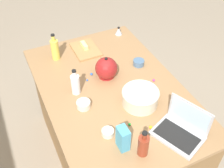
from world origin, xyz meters
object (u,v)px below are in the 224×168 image
butter_stick_left (85,45)px  cutting_board (86,49)px  ramekin_wide (139,63)px  bottle_soy (143,145)px  ramekin_medium (84,104)px  bottle_oil (55,49)px  bottle_vinegar (75,84)px  laptop (181,129)px  candy_bag (123,138)px  kettle (106,68)px  mixing_bowl_large (140,97)px  kitchen_timer (119,31)px  ramekin_small (108,132)px

butter_stick_left → cutting_board: bearing=180.0°
cutting_board → ramekin_wide: bearing=-139.9°
bottle_soy → ramekin_medium: size_ratio=2.01×
bottle_oil → ramekin_wide: 0.72m
cutting_board → bottle_vinegar: bearing=151.2°
cutting_board → laptop: bearing=-168.9°
butter_stick_left → candy_bag: size_ratio=0.65×
bottle_oil → kettle: bottle_oil is taller
bottle_soy → candy_bag: 0.13m
mixing_bowl_large → kitchen_timer: mixing_bowl_large is taller
laptop → candy_bag: size_ratio=2.18×
bottle_soy → kitchen_timer: size_ratio=2.63×
ramekin_medium → kitchen_timer: size_ratio=1.31×
candy_bag → butter_stick_left: bearing=-8.7°
bottle_vinegar → butter_stick_left: 0.58m
bottle_soy → cutting_board: bearing=-3.8°
butter_stick_left → kitchen_timer: (0.09, -0.39, -0.00)m
ramekin_medium → ramekin_wide: bearing=-66.5°
ramekin_medium → candy_bag: 0.44m
kettle → cutting_board: size_ratio=0.72×
bottle_oil → kitchen_timer: 0.68m
kettle → cutting_board: kettle is taller
laptop → ramekin_medium: laptop is taller
ramekin_small → ramekin_wide: (0.56, -0.54, 0.00)m
bottle_vinegar → ramekin_medium: bottle_vinegar is taller
ramekin_small → kitchen_timer: (1.06, -0.60, 0.01)m
ramekin_small → bottle_oil: bearing=3.9°
bottle_vinegar → cutting_board: bearing=-28.8°
ramekin_small → kettle: bearing=-23.4°
bottle_soy → candy_bag: (0.09, 0.09, 0.00)m
cutting_board → ramekin_wide: 0.51m
kettle → ramekin_wide: size_ratio=2.27×
laptop → bottle_vinegar: size_ratio=1.72×
ramekin_small → candy_bag: 0.15m
bottle_vinegar → ramekin_wide: bottle_vinegar is taller
ramekin_medium → ramekin_wide: (0.26, -0.60, -0.00)m
butter_stick_left → ramekin_wide: butter_stick_left is taller
cutting_board → ramekin_medium: size_ratio=2.92×
mixing_bowl_large → bottle_soy: size_ratio=1.33×
ramekin_wide → butter_stick_left: bearing=38.2°
cutting_board → candy_bag: 1.09m
bottle_oil → ramekin_small: bottle_oil is taller
butter_stick_left → kitchen_timer: kitchen_timer is taller
bottle_vinegar → kettle: bearing=-74.8°
ramekin_wide → kettle: bearing=92.9°
ramekin_small → ramekin_medium: ramekin_medium is taller
ramekin_medium → kitchen_timer: bearing=-40.6°
bottle_vinegar → kettle: (0.08, -0.29, -0.01)m
butter_stick_left → ramekin_medium: (-0.68, 0.27, -0.01)m
mixing_bowl_large → butter_stick_left: bearing=8.0°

